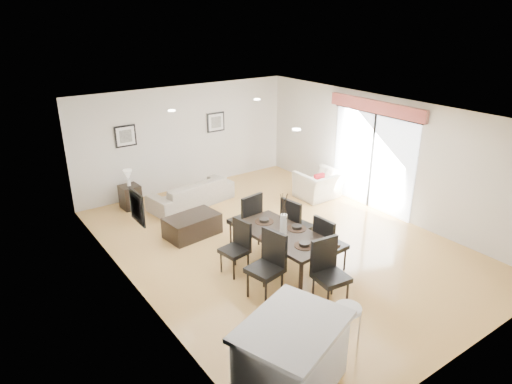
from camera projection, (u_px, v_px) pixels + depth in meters
ground at (279, 244)px, 9.34m from camera, size 8.00×8.00×0.00m
wall_back at (186, 138)px, 11.87m from camera, size 6.00×0.04×2.70m
wall_front at (475, 272)px, 5.81m from camera, size 6.00×0.04×2.70m
wall_left at (132, 221)px, 7.23m from camera, size 0.04×8.00×2.70m
wall_right at (384, 155)px, 10.45m from camera, size 0.04×8.00×2.70m
ceiling at (282, 113)px, 8.33m from camera, size 6.00×8.00×0.02m
sofa at (191, 193)px, 11.11m from camera, size 2.21×1.14×0.61m
armchair at (319, 185)px, 11.52m from camera, size 1.06×0.93×0.68m
courtyard_plant_a at (461, 179)px, 12.01m from camera, size 0.72×0.68×0.63m
courtyard_plant_b at (403, 160)px, 13.43m from camera, size 0.42×0.42×0.66m
dining_table at (283, 237)px, 8.12m from camera, size 1.06×1.92×0.77m
dining_chair_wnear at (269, 261)px, 7.46m from camera, size 0.60×0.60×1.14m
dining_chair_wfar at (238, 244)px, 8.18m from camera, size 0.51×0.51×0.99m
dining_chair_enear at (328, 242)px, 8.15m from camera, size 0.51×0.51×1.08m
dining_chair_efar at (295, 223)px, 8.83m from camera, size 0.56×0.56×1.11m
dining_chair_head at (328, 268)px, 7.29m from camera, size 0.55×0.55×1.10m
dining_chair_foot at (248, 217)px, 9.01m from camera, size 0.58×0.58×1.15m
vase at (284, 217)px, 7.97m from camera, size 0.98×1.50×0.76m
coffee_table at (192, 226)px, 9.61m from camera, size 1.18×0.79×0.44m
side_table at (130, 197)px, 10.92m from camera, size 0.45×0.45×0.57m
table_lamp at (128, 176)px, 10.72m from camera, size 0.21×0.21×0.39m
cushion at (319, 179)px, 11.32m from camera, size 0.29×0.10×0.29m
kitchen_island at (292, 356)px, 5.64m from camera, size 1.65×1.46×0.96m
bar_stool at (347, 314)px, 6.07m from camera, size 0.37×0.37×0.81m
framed_print_back_left at (125, 136)px, 10.87m from camera, size 0.52×0.04×0.52m
framed_print_back_right at (216, 122)px, 12.21m from camera, size 0.52×0.04×0.52m
framed_print_left_wall at (137, 207)px, 6.98m from camera, size 0.04×0.52×0.52m
sliding_door at (374, 140)px, 10.53m from camera, size 0.12×2.70×2.57m
courtyard at (432, 143)px, 12.96m from camera, size 6.00×6.00×2.00m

